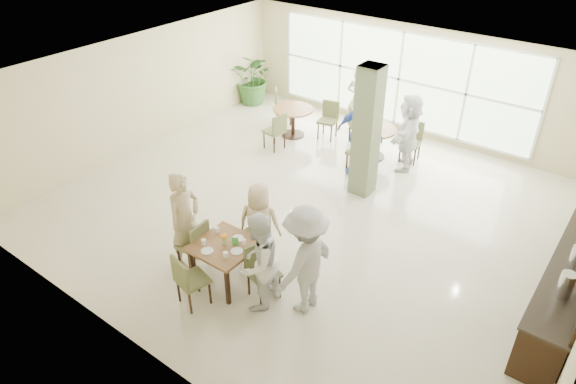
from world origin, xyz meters
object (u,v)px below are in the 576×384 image
Objects in this scene: teen_standing at (305,260)px; adult_standing at (358,100)px; main_table at (225,249)px; potted_plant at (254,78)px; adult_a at (359,135)px; teen_right at (258,262)px; round_table_right at (374,136)px; adult_b at (409,132)px; teen_far at (259,223)px; round_table_left at (293,115)px; teen_left at (185,220)px.

teen_standing reaches higher than adult_standing.
main_table is 0.51× the size of teen_standing.
main_table is at bearing -53.46° from potted_plant.
adult_standing is at bearing 118.85° from adult_a.
potted_plant is 0.91× the size of teen_right.
round_table_right is 0.58× the size of adult_b.
teen_right is (0.80, -0.10, 0.19)m from main_table.
adult_a reaches higher than main_table.
teen_far is 5.84m from adult_standing.
main_table is 0.82m from teen_right.
teen_standing is (3.85, -4.93, 0.37)m from round_table_left.
adult_b reaches higher than round_table_right.
teen_far is 4.65m from adult_b.
adult_b is at bearing -0.00° from round_table_right.
round_table_left is at bearing 160.99° from adult_a.
teen_right is 5.50m from adult_b.
adult_standing is (-0.42, 6.49, -0.03)m from teen_left.
teen_standing is at bearing 108.00° from adult_standing.
adult_a is at bearing -84.56° from round_table_right.
adult_standing is (1.17, 1.25, 0.30)m from round_table_left.
adult_a reaches higher than round_table_left.
main_table is 0.62× the size of teen_far.
teen_left is (-0.67, -5.43, 0.33)m from round_table_right.
teen_standing is at bearing 116.30° from teen_right.
adult_a reaches higher than teen_standing.
main_table is 0.56× the size of teen_right.
teen_standing is (2.27, 0.31, 0.04)m from teen_left.
round_table_right is at bearing -8.47° from teen_left.
teen_far is (0.28, -4.62, 0.21)m from round_table_right.
round_table_right is at bearing 4.65° from round_table_left.
teen_left is at bearing -58.98° from potted_plant.
round_table_left is 5.11m from teen_far.
teen_right is at bearing 105.48° from teen_far.
teen_left is (3.82, -6.35, 0.13)m from potted_plant.
adult_standing is (-1.18, 1.95, -0.09)m from adult_a.
teen_left is at bearing -97.05° from round_table_right.
adult_standing is at bearing -134.05° from adult_b.
teen_standing is 5.17m from adult_b.
teen_standing is 0.98× the size of adult_a.
round_table_left is 0.62× the size of teen_right.
teen_left is at bearing -30.95° from adult_b.
teen_far is (2.54, -4.43, 0.21)m from round_table_left.
teen_left is 1.03× the size of adult_standing.
potted_plant is 4.93m from adult_a.
potted_plant is at bearing -3.17° from adult_standing.
teen_right is 0.94× the size of adult_b.
round_table_left is at bearing -101.94° from adult_b.
adult_a is (-1.51, 4.22, 0.02)m from teen_standing.
teen_far is at bearing 83.28° from main_table.
teen_far is 0.91× the size of teen_right.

